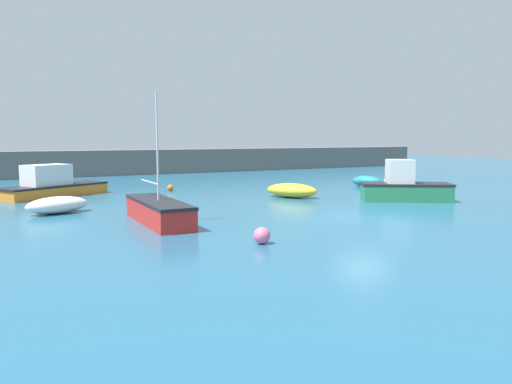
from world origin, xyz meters
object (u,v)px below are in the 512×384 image
at_px(motorboat_with_cabin, 52,185).
at_px(mooring_buoy_pink, 262,235).
at_px(motorboat_grey_hull, 404,187).
at_px(mooring_buoy_white, 387,181).
at_px(dinghy_near_pier, 367,181).
at_px(mooring_buoy_orange, 170,188).
at_px(open_tender_yellow, 292,190).
at_px(sailboat_twin_hulled, 159,211).
at_px(rowboat_blue_near, 57,205).

xyz_separation_m(motorboat_with_cabin, mooring_buoy_pink, (4.45, -17.54, -0.41)).
bearing_deg(motorboat_grey_hull, mooring_buoy_pink, -121.46).
bearing_deg(mooring_buoy_white, mooring_buoy_pink, -143.36).
bearing_deg(motorboat_with_cabin, mooring_buoy_pink, -103.74).
bearing_deg(motorboat_with_cabin, motorboat_grey_hull, -62.23).
distance_m(dinghy_near_pier, mooring_buoy_pink, 20.63).
bearing_deg(mooring_buoy_white, mooring_buoy_orange, 168.98).
height_order(motorboat_grey_hull, open_tender_yellow, motorboat_grey_hull).
relative_size(open_tender_yellow, mooring_buoy_orange, 8.36).
distance_m(sailboat_twin_hulled, rowboat_blue_near, 5.82).
distance_m(sailboat_twin_hulled, mooring_buoy_white, 22.27).
bearing_deg(open_tender_yellow, sailboat_twin_hulled, 84.55).
xyz_separation_m(sailboat_twin_hulled, motorboat_with_cabin, (-2.72, 11.94, 0.20)).
bearing_deg(dinghy_near_pier, mooring_buoy_pink, 107.48).
height_order(motorboat_grey_hull, rowboat_blue_near, motorboat_grey_hull).
bearing_deg(mooring_buoy_pink, mooring_buoy_orange, 80.81).
height_order(rowboat_blue_near, mooring_buoy_orange, rowboat_blue_near).
xyz_separation_m(mooring_buoy_pink, mooring_buoy_orange, (2.78, 17.17, -0.08)).
relative_size(motorboat_with_cabin, mooring_buoy_pink, 11.67).
relative_size(motorboat_with_cabin, dinghy_near_pier, 2.63).
height_order(sailboat_twin_hulled, dinghy_near_pier, sailboat_twin_hulled).
relative_size(sailboat_twin_hulled, rowboat_blue_near, 1.76).
bearing_deg(mooring_buoy_orange, mooring_buoy_white, -11.02).
bearing_deg(motorboat_with_cabin, mooring_buoy_orange, -30.91).
distance_m(dinghy_near_pier, mooring_buoy_white, 3.06).
bearing_deg(motorboat_grey_hull, dinghy_near_pier, 96.37).
bearing_deg(motorboat_with_cabin, open_tender_yellow, -58.57).
bearing_deg(motorboat_with_cabin, mooring_buoy_white, -36.53).
bearing_deg(mooring_buoy_orange, open_tender_yellow, -53.75).
xyz_separation_m(motorboat_grey_hull, mooring_buoy_orange, (-9.71, 11.17, -0.56)).
distance_m(motorboat_grey_hull, mooring_buoy_white, 10.27).
distance_m(motorboat_with_cabin, open_tender_yellow, 14.27).
distance_m(dinghy_near_pier, mooring_buoy_orange, 13.85).
bearing_deg(rowboat_blue_near, mooring_buoy_pink, -81.47).
height_order(motorboat_grey_hull, mooring_buoy_white, motorboat_grey_hull).
relative_size(motorboat_grey_hull, open_tender_yellow, 1.49).
relative_size(open_tender_yellow, mooring_buoy_pink, 6.06).
relative_size(dinghy_near_pier, open_tender_yellow, 0.73).
bearing_deg(rowboat_blue_near, dinghy_near_pier, -10.27).
relative_size(rowboat_blue_near, mooring_buoy_orange, 7.71).
distance_m(motorboat_grey_hull, dinghy_near_pier, 7.85).
height_order(sailboat_twin_hulled, mooring_buoy_orange, sailboat_twin_hulled).
relative_size(rowboat_blue_near, mooring_buoy_pink, 5.58).
xyz_separation_m(rowboat_blue_near, mooring_buoy_orange, (7.83, 6.80, -0.19)).
relative_size(dinghy_near_pier, mooring_buoy_pink, 4.44).
distance_m(motorboat_grey_hull, mooring_buoy_pink, 13.87).
height_order(motorboat_grey_hull, motorboat_with_cabin, motorboat_grey_hull).
bearing_deg(rowboat_blue_near, mooring_buoy_white, -8.75).
xyz_separation_m(motorboat_with_cabin, rowboat_blue_near, (-0.61, -7.17, -0.30)).
relative_size(motorboat_grey_hull, sailboat_twin_hulled, 0.92).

